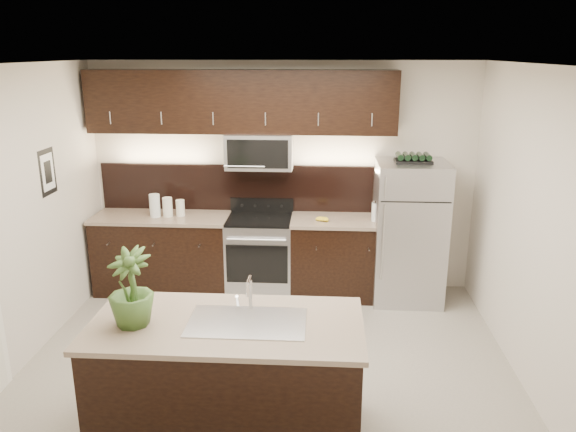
# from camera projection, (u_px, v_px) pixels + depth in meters

# --- Properties ---
(ground) EXTENTS (4.50, 4.50, 0.00)m
(ground) POSITION_uv_depth(u_px,v_px,m) (267.00, 368.00, 5.15)
(ground) COLOR gray
(ground) RESTS_ON ground
(room_walls) EXTENTS (4.52, 4.02, 2.71)m
(room_walls) POSITION_uv_depth(u_px,v_px,m) (251.00, 190.00, 4.64)
(room_walls) COLOR beige
(room_walls) RESTS_ON ground
(counter_run) EXTENTS (3.51, 0.65, 0.94)m
(counter_run) POSITION_uv_depth(u_px,v_px,m) (243.00, 255.00, 6.66)
(counter_run) COLOR black
(counter_run) RESTS_ON ground
(upper_fixtures) EXTENTS (3.49, 0.40, 1.66)m
(upper_fixtures) POSITION_uv_depth(u_px,v_px,m) (244.00, 112.00, 6.33)
(upper_fixtures) COLOR black
(upper_fixtures) RESTS_ON counter_run
(island) EXTENTS (1.96, 0.96, 0.94)m
(island) POSITION_uv_depth(u_px,v_px,m) (228.00, 379.00, 4.14)
(island) COLOR black
(island) RESTS_ON ground
(sink_faucet) EXTENTS (0.84, 0.50, 0.28)m
(sink_faucet) POSITION_uv_depth(u_px,v_px,m) (247.00, 320.00, 4.01)
(sink_faucet) COLOR silver
(sink_faucet) RESTS_ON island
(refrigerator) EXTENTS (0.78, 0.71, 1.62)m
(refrigerator) POSITION_uv_depth(u_px,v_px,m) (409.00, 232.00, 6.39)
(refrigerator) COLOR #B2B2B7
(refrigerator) RESTS_ON ground
(wine_rack) EXTENTS (0.40, 0.25, 0.10)m
(wine_rack) POSITION_uv_depth(u_px,v_px,m) (413.00, 158.00, 6.15)
(wine_rack) COLOR black
(wine_rack) RESTS_ON refrigerator
(plant) EXTENTS (0.40, 0.40, 0.56)m
(plant) POSITION_uv_depth(u_px,v_px,m) (131.00, 288.00, 3.90)
(plant) COLOR #345221
(plant) RESTS_ON island
(canisters) EXTENTS (0.40, 0.17, 0.27)m
(canisters) POSITION_uv_depth(u_px,v_px,m) (165.00, 207.00, 6.52)
(canisters) COLOR silver
(canisters) RESTS_ON counter_run
(french_press) EXTENTS (0.11, 0.11, 0.32)m
(french_press) POSITION_uv_depth(u_px,v_px,m) (376.00, 211.00, 6.35)
(french_press) COLOR silver
(french_press) RESTS_ON counter_run
(bananas) EXTENTS (0.19, 0.16, 0.05)m
(bananas) POSITION_uv_depth(u_px,v_px,m) (319.00, 218.00, 6.39)
(bananas) COLOR gold
(bananas) RESTS_ON counter_run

